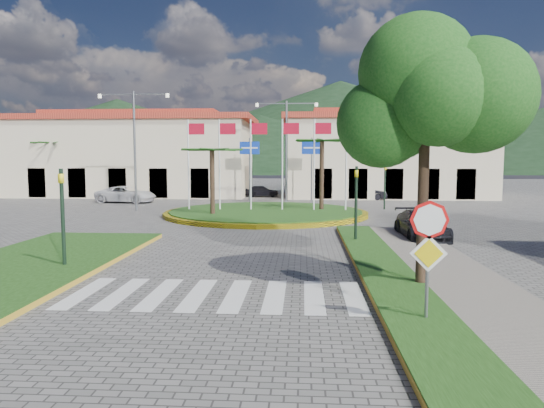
# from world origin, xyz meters

# --- Properties ---
(ground) EXTENTS (160.00, 160.00, 0.00)m
(ground) POSITION_xyz_m (0.00, 0.00, 0.00)
(ground) COLOR #5E5C59
(ground) RESTS_ON ground
(sidewalk_right) EXTENTS (4.00, 28.00, 0.15)m
(sidewalk_right) POSITION_xyz_m (6.00, 2.00, 0.07)
(sidewalk_right) COLOR gray
(sidewalk_right) RESTS_ON ground
(verge_right) EXTENTS (1.60, 28.00, 0.18)m
(verge_right) POSITION_xyz_m (4.80, 2.00, 0.09)
(verge_right) COLOR #1B4012
(verge_right) RESTS_ON ground
(median_left) EXTENTS (5.00, 14.00, 0.18)m
(median_left) POSITION_xyz_m (-6.50, 6.00, 0.09)
(median_left) COLOR #1B4012
(median_left) RESTS_ON ground
(crosswalk) EXTENTS (8.00, 3.00, 0.01)m
(crosswalk) POSITION_xyz_m (0.00, 4.00, 0.01)
(crosswalk) COLOR silver
(crosswalk) RESTS_ON ground
(roundabout_island) EXTENTS (12.70, 12.70, 6.00)m
(roundabout_island) POSITION_xyz_m (0.00, 22.00, 0.17)
(roundabout_island) COLOR yellow
(roundabout_island) RESTS_ON ground
(stop_sign) EXTENTS (0.80, 0.11, 2.65)m
(stop_sign) POSITION_xyz_m (4.90, 1.96, 1.79)
(stop_sign) COLOR slate
(stop_sign) RESTS_ON ground
(deciduous_tree) EXTENTS (3.60, 3.60, 6.80)m
(deciduous_tree) POSITION_xyz_m (5.50, 5.00, 5.18)
(deciduous_tree) COLOR black
(deciduous_tree) RESTS_ON ground
(traffic_light_left) EXTENTS (0.15, 0.18, 3.20)m
(traffic_light_left) POSITION_xyz_m (-5.20, 6.50, 1.94)
(traffic_light_left) COLOR black
(traffic_light_left) RESTS_ON ground
(traffic_light_right) EXTENTS (0.15, 0.18, 3.20)m
(traffic_light_right) POSITION_xyz_m (4.50, 12.00, 1.94)
(traffic_light_right) COLOR black
(traffic_light_right) RESTS_ON ground
(traffic_light_far) EXTENTS (0.18, 0.15, 3.20)m
(traffic_light_far) POSITION_xyz_m (8.00, 26.00, 1.94)
(traffic_light_far) COLOR black
(traffic_light_far) RESTS_ON ground
(direction_sign_west) EXTENTS (1.60, 0.14, 5.20)m
(direction_sign_west) POSITION_xyz_m (-2.00, 30.97, 3.53)
(direction_sign_west) COLOR slate
(direction_sign_west) RESTS_ON ground
(direction_sign_east) EXTENTS (1.60, 0.14, 5.20)m
(direction_sign_east) POSITION_xyz_m (3.00, 30.97, 3.53)
(direction_sign_east) COLOR slate
(direction_sign_east) RESTS_ON ground
(street_lamp_centre) EXTENTS (4.80, 0.16, 8.00)m
(street_lamp_centre) POSITION_xyz_m (1.00, 30.00, 4.50)
(street_lamp_centre) COLOR slate
(street_lamp_centre) RESTS_ON ground
(street_lamp_west) EXTENTS (4.80, 0.16, 8.00)m
(street_lamp_west) POSITION_xyz_m (-9.00, 24.00, 4.50)
(street_lamp_west) COLOR slate
(street_lamp_west) RESTS_ON ground
(building_left) EXTENTS (23.32, 9.54, 8.05)m
(building_left) POSITION_xyz_m (-14.00, 38.00, 3.90)
(building_left) COLOR beige
(building_left) RESTS_ON ground
(building_right) EXTENTS (19.08, 9.54, 8.05)m
(building_right) POSITION_xyz_m (10.00, 38.00, 3.90)
(building_right) COLOR beige
(building_right) RESTS_ON ground
(hill_far_west) EXTENTS (140.00, 140.00, 22.00)m
(hill_far_west) POSITION_xyz_m (-55.00, 140.00, 11.00)
(hill_far_west) COLOR black
(hill_far_west) RESTS_ON ground
(hill_far_mid) EXTENTS (180.00, 180.00, 30.00)m
(hill_far_mid) POSITION_xyz_m (15.00, 160.00, 15.00)
(hill_far_mid) COLOR black
(hill_far_mid) RESTS_ON ground
(hill_far_east) EXTENTS (120.00, 120.00, 18.00)m
(hill_far_east) POSITION_xyz_m (70.00, 135.00, 9.00)
(hill_far_east) COLOR black
(hill_far_east) RESTS_ON ground
(hill_near_back) EXTENTS (110.00, 110.00, 16.00)m
(hill_near_back) POSITION_xyz_m (-10.00, 130.00, 8.00)
(hill_near_back) COLOR black
(hill_near_back) RESTS_ON ground
(white_van) EXTENTS (5.03, 2.84, 1.33)m
(white_van) POSITION_xyz_m (-11.91, 30.00, 0.66)
(white_van) COLOR silver
(white_van) RESTS_ON ground
(car_dark_a) EXTENTS (3.26, 1.56, 1.08)m
(car_dark_a) POSITION_xyz_m (-1.56, 36.94, 0.54)
(car_dark_a) COLOR black
(car_dark_a) RESTS_ON ground
(car_dark_b) EXTENTS (3.94, 2.53, 1.23)m
(car_dark_b) POSITION_xyz_m (7.86, 34.41, 0.61)
(car_dark_b) COLOR black
(car_dark_b) RESTS_ON ground
(car_side_right) EXTENTS (1.83, 4.31, 1.24)m
(car_side_right) POSITION_xyz_m (7.50, 13.31, 0.62)
(car_side_right) COLOR black
(car_side_right) RESTS_ON ground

